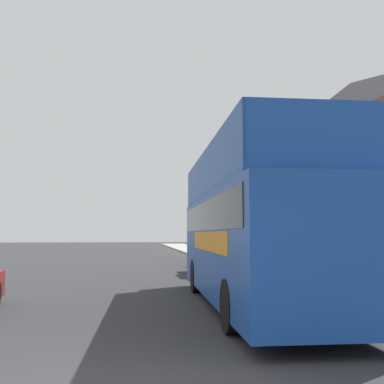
% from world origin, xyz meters
% --- Properties ---
extents(ground_plane, '(144.00, 144.00, 0.00)m').
position_xyz_m(ground_plane, '(0.00, 21.00, 0.00)').
color(ground_plane, '#333335').
extents(sidewalk, '(3.75, 108.00, 0.14)m').
position_xyz_m(sidewalk, '(6.92, 18.00, 0.07)').
color(sidewalk, '#ADAAA3').
rests_on(sidewalk, ground_plane).
extents(brick_terrace_rear, '(6.00, 22.31, 9.91)m').
position_xyz_m(brick_terrace_rear, '(11.80, 17.67, 4.96)').
color(brick_terrace_rear, brown).
rests_on(brick_terrace_rear, ground_plane).
extents(tour_bus, '(2.69, 9.75, 3.91)m').
position_xyz_m(tour_bus, '(3.23, 6.56, 1.78)').
color(tour_bus, '#19479E').
rests_on(tour_bus, ground_plane).
extents(parked_car_ahead_of_bus, '(1.96, 4.46, 1.53)m').
position_xyz_m(parked_car_ahead_of_bus, '(3.88, 15.25, 0.72)').
color(parked_car_ahead_of_bus, black).
rests_on(parked_car_ahead_of_bus, ground_plane).
extents(lamp_post_nearest, '(0.35, 0.35, 4.37)m').
position_xyz_m(lamp_post_nearest, '(5.48, 5.00, 3.18)').
color(lamp_post_nearest, black).
rests_on(lamp_post_nearest, sidewalk).
extents(lamp_post_second, '(0.35, 0.35, 4.87)m').
position_xyz_m(lamp_post_second, '(5.46, 13.32, 3.49)').
color(lamp_post_second, black).
rests_on(lamp_post_second, sidewalk).
extents(lamp_post_third, '(0.35, 0.35, 4.28)m').
position_xyz_m(lamp_post_third, '(5.58, 21.64, 3.12)').
color(lamp_post_third, black).
rests_on(lamp_post_third, sidewalk).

